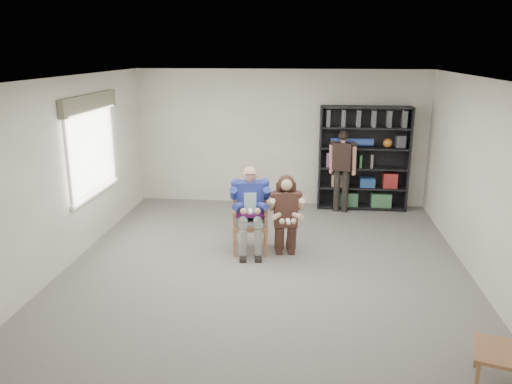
# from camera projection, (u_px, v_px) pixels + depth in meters

# --- Properties ---
(room_shell) EXTENTS (6.00, 7.00, 2.80)m
(room_shell) POSITION_uv_depth(u_px,v_px,m) (266.00, 180.00, 7.02)
(room_shell) COLOR beige
(room_shell) RESTS_ON ground
(floor) EXTENTS (6.00, 7.00, 0.01)m
(floor) POSITION_uv_depth(u_px,v_px,m) (265.00, 271.00, 7.40)
(floor) COLOR #63605C
(floor) RESTS_ON ground
(window_left) EXTENTS (0.16, 2.00, 1.75)m
(window_left) POSITION_uv_depth(u_px,v_px,m) (93.00, 147.00, 8.22)
(window_left) COLOR silver
(window_left) RESTS_ON room_shell
(armchair) EXTENTS (0.70, 0.68, 1.08)m
(armchair) POSITION_uv_depth(u_px,v_px,m) (250.00, 219.00, 8.03)
(armchair) COLOR #A46745
(armchair) RESTS_ON floor
(seated_man) EXTENTS (0.71, 0.92, 1.41)m
(seated_man) POSITION_uv_depth(u_px,v_px,m) (250.00, 210.00, 7.98)
(seated_man) COLOR navy
(seated_man) RESTS_ON floor
(kneeling_woman) EXTENTS (0.65, 0.93, 1.29)m
(kneeling_woman) POSITION_uv_depth(u_px,v_px,m) (286.00, 217.00, 7.83)
(kneeling_woman) COLOR #321C18
(kneeling_woman) RESTS_ON floor
(bookshelf) EXTENTS (1.80, 0.38, 2.10)m
(bookshelf) POSITION_uv_depth(u_px,v_px,m) (363.00, 159.00, 10.08)
(bookshelf) COLOR black
(bookshelf) RESTS_ON floor
(standing_man) EXTENTS (0.57, 0.40, 1.66)m
(standing_man) POSITION_uv_depth(u_px,v_px,m) (342.00, 172.00, 9.93)
(standing_man) COLOR black
(standing_man) RESTS_ON floor
(side_table) EXTENTS (0.68, 0.68, 0.38)m
(side_table) POSITION_uv_depth(u_px,v_px,m) (502.00, 368.00, 4.85)
(side_table) COLOR #A46745
(side_table) RESTS_ON floor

